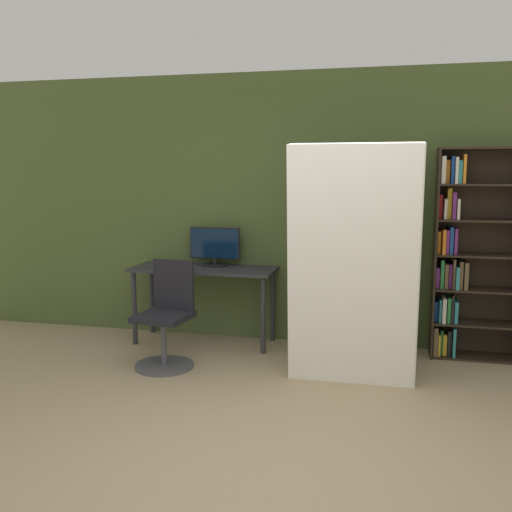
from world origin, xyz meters
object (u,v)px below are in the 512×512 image
Objects in this scene: monitor at (215,247)px; mattress_far at (356,260)px; office_chair at (166,324)px; mattress_near at (354,266)px; bookshelf at (468,257)px.

mattress_far is (1.45, -0.60, 0.00)m from monitor.
monitor is 0.56× the size of office_chair.
office_chair is 0.48× the size of mattress_near.
bookshelf reaches higher than monitor.
mattress_far reaches higher than monitor.
bookshelf is (2.62, 0.90, 0.56)m from office_chair.
bookshelf is 0.99× the size of mattress_near.
monitor is 2.44m from bookshelf.
bookshelf is at bearing 0.19° from monitor.
monitor is at bearing 157.69° from mattress_far.
mattress_far reaches higher than office_chair.
office_chair is 2.83m from bookshelf.
monitor is 1.73m from mattress_near.
office_chair is 1.74m from mattress_near.
mattress_near reaches higher than monitor.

